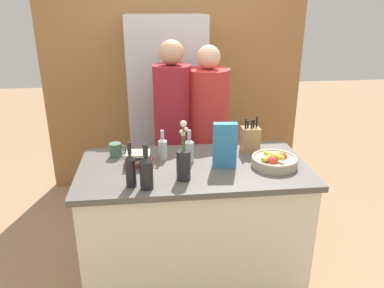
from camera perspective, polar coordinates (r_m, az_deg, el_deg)
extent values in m
plane|color=#A37F5B|center=(3.06, 0.23, -19.48)|extent=(14.00, 14.00, 0.00)
cube|color=silver|center=(2.79, 0.24, -12.48)|extent=(1.49, 0.77, 0.89)
cube|color=#56514C|center=(2.56, 0.26, -3.73)|extent=(1.55, 0.80, 0.04)
cube|color=#9E6B3D|center=(4.08, -2.64, 11.38)|extent=(2.75, 0.12, 2.60)
cube|color=#B7B7BC|center=(3.81, -3.78, 4.98)|extent=(0.74, 0.60, 1.87)
cylinder|color=#B7B7BC|center=(3.48, -4.45, 5.00)|extent=(0.02, 0.02, 1.03)
cylinder|color=tan|center=(2.60, 12.42, -2.71)|extent=(0.31, 0.31, 0.06)
torus|color=tan|center=(2.58, 12.47, -2.14)|extent=(0.31, 0.31, 0.02)
sphere|color=#C64C23|center=(2.61, 13.55, -1.98)|extent=(0.07, 0.07, 0.07)
sphere|color=red|center=(2.52, 12.15, -2.66)|extent=(0.08, 0.08, 0.08)
cylinder|color=yellow|center=(2.55, 11.99, -1.95)|extent=(0.17, 0.12, 0.03)
cylinder|color=yellow|center=(2.54, 12.39, -1.75)|extent=(0.12, 0.13, 0.03)
cube|color=#A87A4C|center=(2.79, 8.86, 0.67)|extent=(0.13, 0.11, 0.19)
cylinder|color=black|center=(2.72, 8.17, 3.00)|extent=(0.01, 0.01, 0.08)
cylinder|color=black|center=(2.75, 8.51, 2.90)|extent=(0.01, 0.01, 0.06)
cylinder|color=black|center=(2.74, 9.07, 2.91)|extent=(0.01, 0.01, 0.07)
cylinder|color=black|center=(2.76, 9.39, 3.01)|extent=(0.01, 0.01, 0.07)
cylinder|color=black|center=(2.77, 9.84, 3.29)|extent=(0.01, 0.01, 0.09)
cylinder|color=#232328|center=(2.32, -1.31, -3.26)|extent=(0.09, 0.09, 0.19)
cylinder|color=#477538|center=(2.26, -1.07, 0.59)|extent=(0.01, 0.03, 0.14)
sphere|color=white|center=(2.24, -0.91, 2.25)|extent=(0.03, 0.03, 0.03)
cylinder|color=#477538|center=(2.27, -1.36, 0.24)|extent=(0.01, 0.01, 0.11)
sphere|color=white|center=(2.25, -1.38, 1.52)|extent=(0.03, 0.03, 0.03)
cylinder|color=#477538|center=(2.26, -1.52, 0.41)|extent=(0.01, 0.02, 0.12)
sphere|color=white|center=(2.24, -1.64, 1.90)|extent=(0.02, 0.02, 0.02)
cylinder|color=#477538|center=(2.25, -1.32, 1.00)|extent=(0.01, 0.01, 0.18)
sphere|color=white|center=(2.22, -1.32, 3.11)|extent=(0.04, 0.04, 0.04)
cube|color=teal|center=(2.49, 5.01, -0.21)|extent=(0.16, 0.07, 0.31)
cylinder|color=#42664C|center=(2.73, -11.58, -0.90)|extent=(0.09, 0.09, 0.10)
torus|color=#42664C|center=(2.72, -10.57, -0.84)|extent=(0.07, 0.02, 0.07)
cube|color=maroon|center=(2.57, -8.11, -3.02)|extent=(0.20, 0.12, 0.02)
cube|color=maroon|center=(2.57, -8.17, -2.54)|extent=(0.19, 0.15, 0.02)
cube|color=#99844C|center=(2.55, -8.47, -2.27)|extent=(0.16, 0.13, 0.02)
cube|color=#232328|center=(2.55, -8.20, -1.76)|extent=(0.17, 0.13, 0.02)
cube|color=#B7A88E|center=(2.54, -8.22, -1.44)|extent=(0.17, 0.13, 0.02)
cylinder|color=#B2BCC1|center=(2.64, -4.48, -0.91)|extent=(0.06, 0.06, 0.13)
cone|color=#B2BCC1|center=(2.62, -4.52, 0.69)|extent=(0.06, 0.06, 0.03)
cylinder|color=#B2BCC1|center=(2.60, -4.55, 1.53)|extent=(0.02, 0.02, 0.06)
cylinder|color=#B2BCC1|center=(2.58, -0.41, -1.26)|extent=(0.06, 0.06, 0.14)
cone|color=#B2BCC1|center=(2.55, -0.42, 0.54)|extent=(0.06, 0.06, 0.03)
cylinder|color=#B2BCC1|center=(2.53, -0.42, 1.48)|extent=(0.02, 0.02, 0.06)
cylinder|color=black|center=(2.23, -6.95, -4.72)|extent=(0.08, 0.08, 0.17)
cone|color=black|center=(2.19, -7.07, -2.26)|extent=(0.08, 0.08, 0.03)
cylinder|color=black|center=(2.17, -7.13, -0.97)|extent=(0.03, 0.03, 0.07)
cylinder|color=black|center=(2.27, -9.31, -4.36)|extent=(0.06, 0.06, 0.17)
cone|color=black|center=(2.23, -9.46, -1.94)|extent=(0.06, 0.06, 0.03)
cylinder|color=black|center=(2.21, -9.55, -0.66)|extent=(0.02, 0.02, 0.07)
cube|color=#383842|center=(3.39, -2.75, -6.62)|extent=(0.27, 0.21, 0.82)
cylinder|color=maroon|center=(3.12, -2.99, 5.71)|extent=(0.31, 0.31, 0.68)
sphere|color=tan|center=(3.03, -3.15, 13.77)|extent=(0.20, 0.20, 0.20)
cube|color=#383842|center=(3.45, 2.24, -6.30)|extent=(0.31, 0.23, 0.80)
cylinder|color=red|center=(3.18, 2.43, 5.46)|extent=(0.36, 0.36, 0.66)
sphere|color=#DBAD89|center=(3.10, 2.55, 13.12)|extent=(0.19, 0.19, 0.19)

